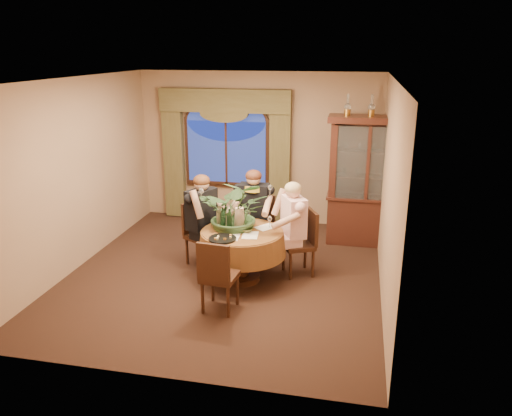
% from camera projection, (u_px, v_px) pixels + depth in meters
% --- Properties ---
extents(floor, '(5.00, 5.00, 0.00)m').
position_uv_depth(floor, '(225.00, 273.00, 7.40)').
color(floor, black).
rests_on(floor, ground).
extents(wall_back, '(4.50, 0.00, 4.50)m').
position_uv_depth(wall_back, '(258.00, 149.00, 9.30)').
color(wall_back, '#9B785B').
rests_on(wall_back, ground).
extents(wall_right, '(0.00, 5.00, 5.00)m').
position_uv_depth(wall_right, '(388.00, 191.00, 6.54)').
color(wall_right, '#9B785B').
rests_on(wall_right, ground).
extents(ceiling, '(5.00, 5.00, 0.00)m').
position_uv_depth(ceiling, '(221.00, 79.00, 6.54)').
color(ceiling, white).
rests_on(ceiling, wall_back).
extents(window, '(1.62, 0.10, 1.32)m').
position_uv_depth(window, '(226.00, 153.00, 9.38)').
color(window, navy).
rests_on(window, wall_back).
extents(arched_transom, '(1.60, 0.06, 0.44)m').
position_uv_depth(arched_transom, '(226.00, 111.00, 9.14)').
color(arched_transom, navy).
rests_on(arched_transom, wall_back).
extents(drapery_left, '(0.38, 0.14, 2.32)m').
position_uv_depth(drapery_left, '(174.00, 158.00, 9.57)').
color(drapery_left, '#4F4724').
rests_on(drapery_left, floor).
extents(drapery_right, '(0.38, 0.14, 2.32)m').
position_uv_depth(drapery_right, '(280.00, 162.00, 9.17)').
color(drapery_right, '#4F4724').
rests_on(drapery_right, floor).
extents(swag_valance, '(2.45, 0.16, 0.42)m').
position_uv_depth(swag_valance, '(224.00, 101.00, 9.01)').
color(swag_valance, '#4F4724').
rests_on(swag_valance, wall_back).
extents(dining_table, '(1.56, 1.56, 0.75)m').
position_uv_depth(dining_table, '(242.00, 256.00, 7.10)').
color(dining_table, maroon).
rests_on(dining_table, floor).
extents(china_cabinet, '(1.34, 0.53, 2.16)m').
position_uv_depth(china_cabinet, '(366.00, 182.00, 8.25)').
color(china_cabinet, black).
rests_on(china_cabinet, floor).
extents(oil_lamp_left, '(0.11, 0.11, 0.34)m').
position_uv_depth(oil_lamp_left, '(348.00, 105.00, 7.94)').
color(oil_lamp_left, '#A5722D').
rests_on(oil_lamp_left, china_cabinet).
extents(oil_lamp_center, '(0.11, 0.11, 0.34)m').
position_uv_depth(oil_lamp_center, '(372.00, 105.00, 7.86)').
color(oil_lamp_center, '#A5722D').
rests_on(oil_lamp_center, china_cabinet).
extents(oil_lamp_right, '(0.11, 0.11, 0.34)m').
position_uv_depth(oil_lamp_right, '(396.00, 106.00, 7.79)').
color(oil_lamp_right, '#A5722D').
rests_on(oil_lamp_right, china_cabinet).
extents(chair_right, '(0.56, 0.56, 0.96)m').
position_uv_depth(chair_right, '(298.00, 243.00, 7.25)').
color(chair_right, black).
rests_on(chair_right, floor).
extents(chair_back_right, '(0.45, 0.45, 0.96)m').
position_uv_depth(chair_back_right, '(259.00, 228.00, 7.88)').
color(chair_back_right, black).
rests_on(chair_back_right, floor).
extents(chair_back, '(0.57, 0.57, 0.96)m').
position_uv_depth(chair_back, '(202.00, 235.00, 7.59)').
color(chair_back, black).
rests_on(chair_back, floor).
extents(chair_front_left, '(0.46, 0.46, 0.96)m').
position_uv_depth(chair_front_left, '(220.00, 275.00, 6.26)').
color(chair_front_left, black).
rests_on(chair_front_left, floor).
extents(person_pink, '(0.64, 0.66, 1.40)m').
position_uv_depth(person_pink, '(293.00, 229.00, 7.21)').
color(person_pink, beige).
rests_on(person_pink, floor).
extents(person_back, '(0.65, 0.67, 1.45)m').
position_uv_depth(person_back, '(202.00, 221.00, 7.44)').
color(person_back, black).
rests_on(person_back, floor).
extents(person_scarf, '(0.52, 0.48, 1.45)m').
position_uv_depth(person_scarf, '(254.00, 215.00, 7.75)').
color(person_scarf, black).
rests_on(person_scarf, floor).
extents(stoneware_vase, '(0.16, 0.16, 0.31)m').
position_uv_depth(stoneware_vase, '(240.00, 218.00, 7.03)').
color(stoneware_vase, '#9F8168').
rests_on(stoneware_vase, dining_table).
extents(centerpiece_plant, '(0.97, 1.08, 0.84)m').
position_uv_depth(centerpiece_plant, '(236.00, 185.00, 6.94)').
color(centerpiece_plant, '#365830').
rests_on(centerpiece_plant, dining_table).
extents(olive_bowl, '(0.17, 0.17, 0.05)m').
position_uv_depth(olive_bowl, '(246.00, 230.00, 6.94)').
color(olive_bowl, '#51582A').
rests_on(olive_bowl, dining_table).
extents(cheese_platter, '(0.37, 0.37, 0.02)m').
position_uv_depth(cheese_platter, '(223.00, 239.00, 6.66)').
color(cheese_platter, black).
rests_on(cheese_platter, dining_table).
extents(wine_bottle_0, '(0.07, 0.07, 0.33)m').
position_uv_depth(wine_bottle_0, '(226.00, 215.00, 7.11)').
color(wine_bottle_0, black).
rests_on(wine_bottle_0, dining_table).
extents(wine_bottle_1, '(0.07, 0.07, 0.33)m').
position_uv_depth(wine_bottle_1, '(223.00, 219.00, 6.98)').
color(wine_bottle_1, black).
rests_on(wine_bottle_1, dining_table).
extents(wine_bottle_2, '(0.07, 0.07, 0.33)m').
position_uv_depth(wine_bottle_2, '(219.00, 217.00, 7.06)').
color(wine_bottle_2, tan).
rests_on(wine_bottle_2, dining_table).
extents(wine_bottle_3, '(0.07, 0.07, 0.33)m').
position_uv_depth(wine_bottle_3, '(229.00, 220.00, 6.91)').
color(wine_bottle_3, black).
rests_on(wine_bottle_3, dining_table).
extents(wine_bottle_4, '(0.07, 0.07, 0.33)m').
position_uv_depth(wine_bottle_4, '(228.00, 217.00, 7.04)').
color(wine_bottle_4, tan).
rests_on(wine_bottle_4, dining_table).
extents(tasting_paper_0, '(0.24, 0.32, 0.00)m').
position_uv_depth(tasting_paper_0, '(250.00, 235.00, 6.81)').
color(tasting_paper_0, white).
rests_on(tasting_paper_0, dining_table).
extents(tasting_paper_1, '(0.35, 0.37, 0.00)m').
position_uv_depth(tasting_paper_1, '(266.00, 227.00, 7.12)').
color(tasting_paper_1, white).
rests_on(tasting_paper_1, dining_table).
extents(tasting_paper_2, '(0.23, 0.32, 0.00)m').
position_uv_depth(tasting_paper_2, '(231.00, 237.00, 6.76)').
color(tasting_paper_2, white).
rests_on(tasting_paper_2, dining_table).
extents(wine_glass_person_pink, '(0.07, 0.07, 0.18)m').
position_uv_depth(wine_glass_person_pink, '(270.00, 222.00, 7.07)').
color(wine_glass_person_pink, silver).
rests_on(wine_glass_person_pink, dining_table).
extents(wine_glass_person_back, '(0.07, 0.07, 0.18)m').
position_uv_depth(wine_glass_person_back, '(220.00, 219.00, 7.19)').
color(wine_glass_person_back, silver).
rests_on(wine_glass_person_back, dining_table).
extents(wine_glass_person_scarf, '(0.07, 0.07, 0.18)m').
position_uv_depth(wine_glass_person_scarf, '(248.00, 216.00, 7.33)').
color(wine_glass_person_scarf, silver).
rests_on(wine_glass_person_scarf, dining_table).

